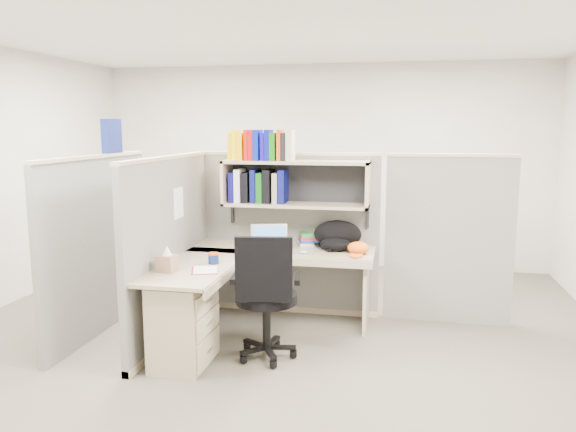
% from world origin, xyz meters
% --- Properties ---
extents(ground, '(6.00, 6.00, 0.00)m').
position_xyz_m(ground, '(0.00, 0.00, 0.00)').
color(ground, '#3C382E').
rests_on(ground, ground).
extents(room_shell, '(6.00, 6.00, 6.00)m').
position_xyz_m(room_shell, '(0.00, 0.00, 1.62)').
color(room_shell, '#B0AB9F').
rests_on(room_shell, ground).
extents(cubicle, '(3.79, 1.84, 1.95)m').
position_xyz_m(cubicle, '(-0.37, 0.45, 0.91)').
color(cubicle, slate).
rests_on(cubicle, ground).
extents(desk, '(1.74, 1.75, 0.73)m').
position_xyz_m(desk, '(-0.41, -0.29, 0.44)').
color(desk, gray).
rests_on(desk, ground).
extents(laptop, '(0.42, 0.42, 0.25)m').
position_xyz_m(laptop, '(-0.09, 0.42, 0.85)').
color(laptop, '#B1B0B5').
rests_on(laptop, desk).
extents(backpack, '(0.54, 0.47, 0.27)m').
position_xyz_m(backpack, '(0.51, 0.64, 0.86)').
color(backpack, black).
rests_on(backpack, desk).
extents(orange_cap, '(0.22, 0.25, 0.11)m').
position_xyz_m(orange_cap, '(0.72, 0.49, 0.78)').
color(orange_cap, '#E15E13').
rests_on(orange_cap, desk).
extents(snack_canister, '(0.09, 0.09, 0.09)m').
position_xyz_m(snack_canister, '(-0.45, -0.13, 0.78)').
color(snack_canister, navy).
rests_on(snack_canister, desk).
extents(tissue_box, '(0.15, 0.15, 0.21)m').
position_xyz_m(tissue_box, '(-0.73, -0.45, 0.84)').
color(tissue_box, '#997457').
rests_on(tissue_box, desk).
extents(mouse, '(0.09, 0.06, 0.03)m').
position_xyz_m(mouse, '(0.24, 0.38, 0.75)').
color(mouse, '#98BCD8').
rests_on(mouse, desk).
extents(paper_cup, '(0.08, 0.08, 0.09)m').
position_xyz_m(paper_cup, '(-0.04, 0.73, 0.77)').
color(paper_cup, silver).
rests_on(paper_cup, desk).
extents(book_stack, '(0.24, 0.28, 0.11)m').
position_xyz_m(book_stack, '(0.20, 0.82, 0.79)').
color(book_stack, gray).
rests_on(book_stack, desk).
extents(loose_paper, '(0.27, 0.30, 0.00)m').
position_xyz_m(loose_paper, '(-0.45, -0.35, 0.73)').
color(loose_paper, white).
rests_on(loose_paper, desk).
extents(task_chair, '(0.58, 0.54, 1.06)m').
position_xyz_m(task_chair, '(0.06, -0.35, 0.37)').
color(task_chair, black).
rests_on(task_chair, ground).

